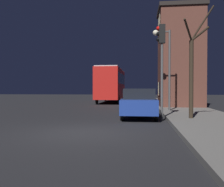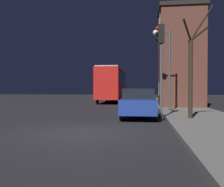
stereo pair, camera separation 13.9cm
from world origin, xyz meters
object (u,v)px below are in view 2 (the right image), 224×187
at_px(bus, 112,83).
at_px(car_far_lane, 141,96).
at_px(streetlamp, 165,57).
at_px(car_near_lane, 139,103).
at_px(bare_tree, 192,69).
at_px(traffic_light, 161,52).
at_px(car_mid_lane, 139,99).

height_order(bus, car_far_lane, bus).
height_order(streetlamp, car_near_lane, streetlamp).
height_order(bare_tree, bus, bare_tree).
distance_m(bare_tree, bus, 17.66).
bearing_deg(bus, car_near_lane, -77.42).
height_order(streetlamp, traffic_light, streetlamp).
bearing_deg(car_near_lane, bare_tree, -28.90).
distance_m(car_mid_lane, car_far_lane, 7.60).
relative_size(streetlamp, car_near_lane, 1.18).
distance_m(streetlamp, car_far_lane, 12.10).
bearing_deg(traffic_light, car_far_lane, 94.08).
xyz_separation_m(traffic_light, car_near_lane, (-1.07, 1.29, -2.52)).
bearing_deg(streetlamp, car_mid_lane, 113.66).
relative_size(traffic_light, car_far_lane, 1.11).
xyz_separation_m(streetlamp, bare_tree, (0.88, -4.38, -1.14)).
xyz_separation_m(bare_tree, car_far_lane, (-2.58, 16.02, -1.70)).
xyz_separation_m(car_near_lane, car_mid_lane, (-0.13, 7.03, -0.08)).
distance_m(streetlamp, car_mid_lane, 5.27).
relative_size(streetlamp, bus, 0.54).
xyz_separation_m(bus, car_mid_lane, (3.27, -8.21, -1.57)).
height_order(bus, car_near_lane, bus).
height_order(car_near_lane, car_mid_lane, car_near_lane).
xyz_separation_m(streetlamp, car_far_lane, (-1.70, 11.64, -2.84)).
distance_m(streetlamp, bus, 13.32).
xyz_separation_m(streetlamp, traffic_light, (-0.56, -4.28, -0.29)).
bearing_deg(car_far_lane, car_mid_lane, -90.54).
relative_size(traffic_light, car_mid_lane, 1.06).
relative_size(car_near_lane, car_far_lane, 1.05).
height_order(traffic_light, car_near_lane, traffic_light).
height_order(car_near_lane, car_far_lane, car_near_lane).
xyz_separation_m(streetlamp, car_mid_lane, (-1.77, 4.04, -2.89)).
relative_size(traffic_light, car_near_lane, 1.05).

